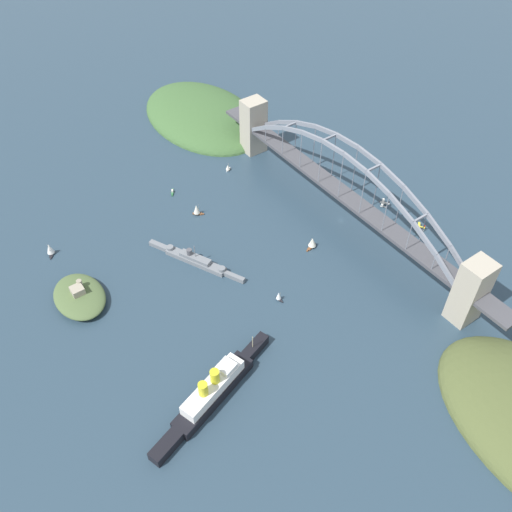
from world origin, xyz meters
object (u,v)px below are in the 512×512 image
object	(u,v)px
seaplane_second_in_formation	(420,227)
small_boat_5	(197,209)
small_boat_1	(50,249)
small_boat_4	(312,242)
harbor_arch_bridge	(345,193)
small_boat_2	(228,167)
small_boat_0	(172,192)
small_boat_3	(279,296)
naval_cruiser	(195,260)
fort_island_mid_harbor	(79,296)
seaplane_taxiing_near_bridge	(384,203)
ocean_liner	(213,391)

from	to	relation	value
seaplane_second_in_formation	small_boat_5	bearing A→B (deg)	48.49
small_boat_1	small_boat_4	world-z (taller)	small_boat_1
harbor_arch_bridge	small_boat_2	world-z (taller)	harbor_arch_bridge
small_boat_0	small_boat_1	world-z (taller)	small_boat_1
small_boat_0	small_boat_5	xyz separation A→B (m)	(-34.24, -2.43, 4.02)
small_boat_1	small_boat_3	size ratio (longest dim) A/B	1.39
small_boat_1	small_boat_3	bearing A→B (deg)	-140.52
naval_cruiser	fort_island_mid_harbor	size ratio (longest dim) A/B	1.63
seaplane_taxiing_near_bridge	small_boat_1	world-z (taller)	small_boat_1
ocean_liner	small_boat_2	bearing A→B (deg)	-35.84
seaplane_taxiing_near_bridge	small_boat_0	distance (m)	169.13
seaplane_second_in_formation	small_boat_1	distance (m)	272.21
fort_island_mid_harbor	seaplane_second_in_formation	bearing A→B (deg)	-109.46
naval_cruiser	small_boat_2	xyz separation A→B (m)	(76.88, -79.26, 0.35)
small_boat_5	seaplane_second_in_formation	bearing A→B (deg)	-131.51
small_boat_5	ocean_liner	bearing A→B (deg)	151.97
small_boat_2	small_boat_5	size ratio (longest dim) A/B	0.62
harbor_arch_bridge	small_boat_1	world-z (taller)	harbor_arch_bridge
seaplane_taxiing_near_bridge	small_boat_1	xyz separation A→B (m)	(101.04, 233.05, 2.67)
small_boat_1	seaplane_second_in_formation	bearing A→B (deg)	-120.15
ocean_liner	small_boat_0	distance (m)	191.15
small_boat_3	seaplane_taxiing_near_bridge	bearing A→B (deg)	-77.08
naval_cruiser	small_boat_0	xyz separation A→B (m)	(78.02, -25.88, -1.86)
harbor_arch_bridge	small_boat_3	bearing A→B (deg)	112.20
harbor_arch_bridge	seaplane_second_in_formation	distance (m)	63.85
fort_island_mid_harbor	small_boat_0	world-z (taller)	fort_island_mid_harbor
harbor_arch_bridge	fort_island_mid_harbor	distance (m)	200.13
fort_island_mid_harbor	small_boat_1	world-z (taller)	fort_island_mid_harbor
ocean_liner	small_boat_3	xyz separation A→B (m)	(36.33, -74.66, -2.85)
ocean_liner	small_boat_4	xyz separation A→B (m)	(62.13, -124.85, -1.93)
naval_cruiser	seaplane_taxiing_near_bridge	distance (m)	156.84
small_boat_1	naval_cruiser	bearing A→B (deg)	-130.39
small_boat_5	small_boat_0	bearing A→B (deg)	4.07
seaplane_taxiing_near_bridge	small_boat_3	distance (m)	129.29
small_boat_5	small_boat_3	bearing A→B (deg)	179.44
seaplane_second_in_formation	small_boat_1	world-z (taller)	small_boat_1
small_boat_2	small_boat_5	world-z (taller)	small_boat_5
seaplane_second_in_formation	naval_cruiser	bearing A→B (deg)	66.12
seaplane_second_in_formation	harbor_arch_bridge	bearing A→B (deg)	44.09
small_boat_2	harbor_arch_bridge	bearing A→B (deg)	-161.16
fort_island_mid_harbor	small_boat_2	bearing A→B (deg)	-68.60
seaplane_taxiing_near_bridge	small_boat_4	distance (m)	75.92
harbor_arch_bridge	seaplane_second_in_formation	bearing A→B (deg)	-135.91
naval_cruiser	seaplane_taxiing_near_bridge	xyz separation A→B (m)	(-33.20, -153.28, -0.30)
seaplane_taxiing_near_bridge	small_boat_2	size ratio (longest dim) A/B	1.35
naval_cruiser	ocean_liner	bearing A→B (deg)	154.29
small_boat_0	small_boat_2	xyz separation A→B (m)	(-1.14, -53.38, 2.22)
small_boat_3	ocean_liner	bearing A→B (deg)	115.94
seaplane_second_in_formation	small_boat_0	xyz separation A→B (m)	(146.91, 129.72, -0.95)
naval_cruiser	fort_island_mid_harbor	distance (m)	81.41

